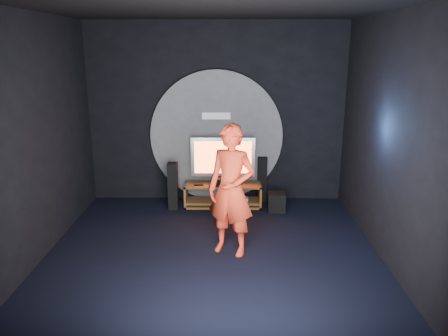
{
  "coord_description": "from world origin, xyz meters",
  "views": [
    {
      "loc": [
        0.24,
        -6.0,
        3.03
      ],
      "look_at": [
        0.16,
        1.05,
        1.05
      ],
      "focal_mm": 35.0,
      "sensor_mm": 36.0,
      "label": 1
    }
  ],
  "objects_px": {
    "tv": "(223,158)",
    "subwoofer": "(276,202)",
    "tower_speaker_right": "(262,179)",
    "tower_speaker_left": "(173,186)",
    "player": "(231,190)",
    "media_console": "(223,196)"
  },
  "relations": [
    {
      "from": "subwoofer",
      "to": "player",
      "type": "relative_size",
      "value": 0.18
    },
    {
      "from": "tv",
      "to": "tower_speaker_right",
      "type": "relative_size",
      "value": 1.35
    },
    {
      "from": "media_console",
      "to": "subwoofer",
      "type": "distance_m",
      "value": 1.04
    },
    {
      "from": "tv",
      "to": "tower_speaker_left",
      "type": "distance_m",
      "value": 1.09
    },
    {
      "from": "tower_speaker_right",
      "to": "media_console",
      "type": "bearing_deg",
      "value": -158.8
    },
    {
      "from": "tower_speaker_left",
      "to": "subwoofer",
      "type": "bearing_deg",
      "value": -2.78
    },
    {
      "from": "tower_speaker_left",
      "to": "media_console",
      "type": "bearing_deg",
      "value": 9.69
    },
    {
      "from": "tower_speaker_right",
      "to": "subwoofer",
      "type": "xyz_separation_m",
      "value": [
        0.23,
        -0.56,
        -0.28
      ]
    },
    {
      "from": "tower_speaker_right",
      "to": "player",
      "type": "xyz_separation_m",
      "value": [
        -0.63,
        -2.28,
        0.53
      ]
    },
    {
      "from": "tv",
      "to": "tower_speaker_left",
      "type": "relative_size",
      "value": 1.35
    },
    {
      "from": "media_console",
      "to": "tower_speaker_left",
      "type": "distance_m",
      "value": 1.0
    },
    {
      "from": "tv",
      "to": "player",
      "type": "xyz_separation_m",
      "value": [
        0.15,
        -2.05,
        0.04
      ]
    },
    {
      "from": "tower_speaker_right",
      "to": "tv",
      "type": "bearing_deg",
      "value": -163.38
    },
    {
      "from": "tower_speaker_right",
      "to": "subwoofer",
      "type": "height_order",
      "value": "tower_speaker_right"
    },
    {
      "from": "tv",
      "to": "subwoofer",
      "type": "relative_size",
      "value": 3.45
    },
    {
      "from": "subwoofer",
      "to": "player",
      "type": "distance_m",
      "value": 2.09
    },
    {
      "from": "subwoofer",
      "to": "player",
      "type": "bearing_deg",
      "value": -116.72
    },
    {
      "from": "media_console",
      "to": "player",
      "type": "bearing_deg",
      "value": -85.95
    },
    {
      "from": "media_console",
      "to": "tv",
      "type": "bearing_deg",
      "value": 95.74
    },
    {
      "from": "tower_speaker_right",
      "to": "player",
      "type": "distance_m",
      "value": 2.43
    },
    {
      "from": "subwoofer",
      "to": "tower_speaker_left",
      "type": "bearing_deg",
      "value": 177.22
    },
    {
      "from": "tower_speaker_left",
      "to": "tower_speaker_right",
      "type": "height_order",
      "value": "same"
    }
  ]
}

